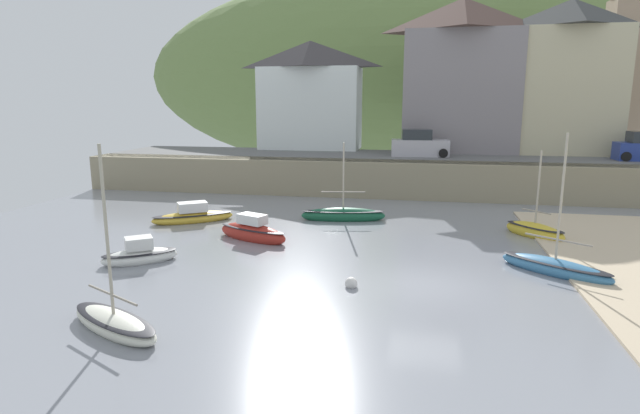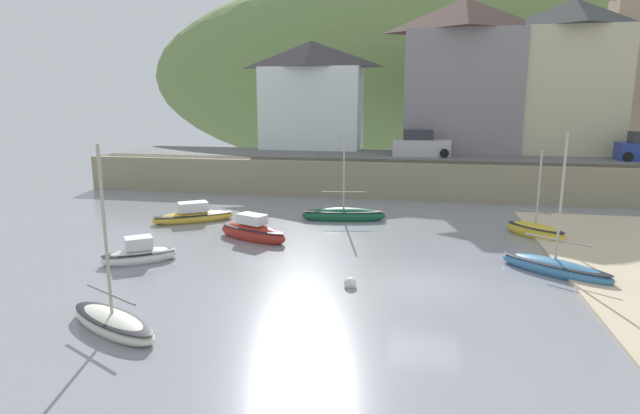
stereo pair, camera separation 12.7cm
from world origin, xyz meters
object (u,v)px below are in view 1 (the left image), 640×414
object	(u,v)px
waterfront_building_centre	(460,75)
motorboat_with_cabin	(193,216)
church_with_spire	(627,36)
sailboat_nearest_shore	(535,231)
mooring_buoy	(351,283)
dinghy_open_wooden	(555,267)
waterfront_building_left	(310,95)
sailboat_far_left	(343,215)
waterfront_building_right	(567,77)
parked_car_near_slipway	(419,145)
rowboat_small_beached	(140,255)
fishing_boat_green	(114,322)
sailboat_blue_trim	(253,232)

from	to	relation	value
waterfront_building_centre	motorboat_with_cabin	bearing A→B (deg)	-129.67
church_with_spire	motorboat_with_cabin	bearing A→B (deg)	-141.91
sailboat_nearest_shore	mooring_buoy	world-z (taller)	sailboat_nearest_shore
dinghy_open_wooden	mooring_buoy	size ratio (longest dim) A/B	12.21
church_with_spire	sailboat_nearest_shore	distance (m)	26.35
waterfront_building_left	waterfront_building_centre	distance (m)	12.10
sailboat_far_left	waterfront_building_right	bearing A→B (deg)	37.88
parked_car_near_slipway	mooring_buoy	bearing A→B (deg)	-99.26
church_with_spire	rowboat_small_beached	size ratio (longest dim) A/B	5.78
fishing_boat_green	parked_car_near_slipway	distance (m)	27.53
dinghy_open_wooden	church_with_spire	bearing A→B (deg)	105.21
waterfront_building_left	church_with_spire	size ratio (longest dim) A/B	0.50
sailboat_blue_trim	sailboat_nearest_shore	bearing A→B (deg)	36.66
fishing_boat_green	rowboat_small_beached	bearing A→B (deg)	141.15
rowboat_small_beached	mooring_buoy	distance (m)	8.77
waterfront_building_centre	waterfront_building_right	bearing A→B (deg)	0.00
motorboat_with_cabin	waterfront_building_centre	bearing A→B (deg)	15.94
waterfront_building_left	mooring_buoy	xyz separation A→B (m)	(6.98, -25.94, -6.75)
waterfront_building_centre	sailboat_blue_trim	distance (m)	24.41
fishing_boat_green	sailboat_blue_trim	size ratio (longest dim) A/B	1.37
rowboat_small_beached	fishing_boat_green	xyz separation A→B (m)	(2.62, -5.88, -0.05)
waterfront_building_right	dinghy_open_wooden	xyz separation A→B (m)	(-5.52, -23.06, -7.89)
waterfront_building_centre	sailboat_far_left	distance (m)	19.01
waterfront_building_left	sailboat_nearest_shore	distance (m)	23.77
sailboat_nearest_shore	fishing_boat_green	world-z (taller)	fishing_boat_green
dinghy_open_wooden	waterfront_building_right	bearing A→B (deg)	113.43
mooring_buoy	sailboat_nearest_shore	bearing A→B (deg)	47.71
waterfront_building_right	parked_car_near_slipway	distance (m)	12.64
waterfront_building_left	sailboat_far_left	world-z (taller)	waterfront_building_left
dinghy_open_wooden	mooring_buoy	bearing A→B (deg)	-121.50
parked_car_near_slipway	dinghy_open_wooden	bearing A→B (deg)	-78.06
sailboat_nearest_shore	sailboat_blue_trim	bearing A→B (deg)	-120.77
waterfront_building_left	motorboat_with_cabin	bearing A→B (deg)	-98.56
dinghy_open_wooden	parked_car_near_slipway	bearing A→B (deg)	142.57
parked_car_near_slipway	motorboat_with_cabin	bearing A→B (deg)	-135.33
sailboat_nearest_shore	rowboat_small_beached	bearing A→B (deg)	-110.26
waterfront_building_left	fishing_boat_green	distance (m)	31.36
waterfront_building_right	mooring_buoy	bearing A→B (deg)	-116.27
sailboat_far_left	sailboat_blue_trim	world-z (taller)	sailboat_far_left
church_with_spire	sailboat_blue_trim	xyz separation A→B (m)	(-23.39, -24.60, -11.05)
sailboat_far_left	parked_car_near_slipway	world-z (taller)	parked_car_near_slipway
waterfront_building_right	parked_car_near_slipway	world-z (taller)	waterfront_building_right
church_with_spire	sailboat_far_left	bearing A→B (deg)	-135.04
waterfront_building_centre	sailboat_far_left	size ratio (longest dim) A/B	2.51
waterfront_building_right	fishing_boat_green	bearing A→B (deg)	-121.64
rowboat_small_beached	mooring_buoy	world-z (taller)	rowboat_small_beached
sailboat_far_left	rowboat_small_beached	xyz separation A→B (m)	(-6.89, -8.93, 0.00)
waterfront_building_right	fishing_boat_green	size ratio (longest dim) A/B	2.11
waterfront_building_right	sailboat_nearest_shore	world-z (taller)	waterfront_building_right
waterfront_building_centre	mooring_buoy	size ratio (longest dim) A/B	26.42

